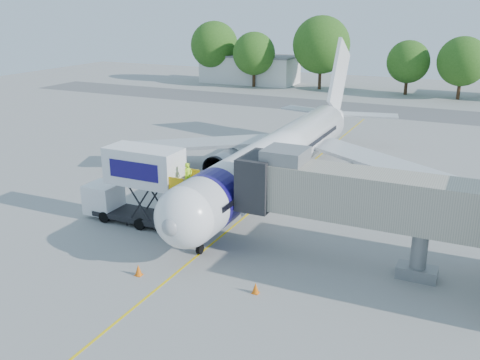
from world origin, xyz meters
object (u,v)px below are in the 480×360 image
at_px(jet_bridge, 342,194).
at_px(aircraft, 281,154).
at_px(catering_hiloader, 137,185).
at_px(ground_tug, 107,299).

bearing_deg(jet_bridge, aircraft, 125.70).
relative_size(jet_bridge, catering_hiloader, 1.63).
bearing_deg(jet_bridge, catering_hiloader, -179.99).
bearing_deg(aircraft, jet_bridge, -54.30).
bearing_deg(ground_tug, catering_hiloader, 102.32).
bearing_deg(catering_hiloader, ground_tug, -62.53).
relative_size(jet_bridge, ground_tug, 3.85).
height_order(aircraft, catering_hiloader, aircraft).
bearing_deg(ground_tug, jet_bridge, 33.46).
xyz_separation_m(aircraft, catering_hiloader, (-6.26, -11.12, -0.19)).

